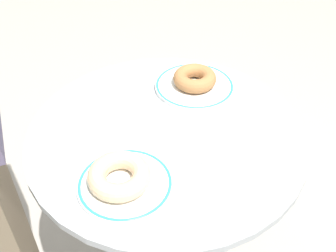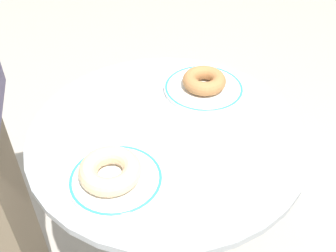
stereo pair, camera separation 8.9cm
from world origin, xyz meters
The scene contains 6 objects.
cafe_table centered at (0.00, 0.00, 0.46)m, with size 0.64×0.64×0.72m.
plate_left centered at (-0.18, -0.04, 0.73)m, with size 0.19×0.19×0.01m.
plate_right centered at (0.18, 0.05, 0.73)m, with size 0.21×0.21×0.01m.
donut_glazed centered at (-0.19, -0.03, 0.75)m, with size 0.12×0.12×0.04m, color #E0B789.
donut_cinnamon centered at (0.18, 0.05, 0.75)m, with size 0.11×0.11×0.04m, color #A36B3D.
paper_napkin centered at (-0.08, -0.20, 0.72)m, with size 0.15×0.11×0.01m, color white.
Camera 1 is at (-0.55, -0.42, 1.33)m, focal length 43.01 mm.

